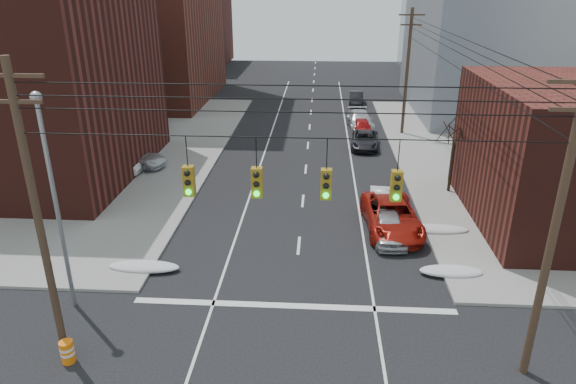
# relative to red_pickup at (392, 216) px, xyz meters

# --- Properties ---
(building_brick_far) EXTENTS (22.00, 18.00, 12.00)m
(building_brick_far) POSITION_rel_red_pickup_xyz_m (-31.11, 59.81, 5.14)
(building_brick_far) COLOR #461A15
(building_brick_far) RESTS_ON ground
(utility_pole_left) EXTENTS (2.20, 0.28, 11.00)m
(utility_pole_left) POSITION_rel_red_pickup_xyz_m (-13.61, -11.19, 4.92)
(utility_pole_left) COLOR #473323
(utility_pole_left) RESTS_ON ground
(utility_pole_right) EXTENTS (2.20, 0.28, 11.00)m
(utility_pole_right) POSITION_rel_red_pickup_xyz_m (3.39, -11.19, 4.92)
(utility_pole_right) COLOR #473323
(utility_pole_right) RESTS_ON ground
(utility_pole_far) EXTENTS (2.20, 0.28, 11.00)m
(utility_pole_far) POSITION_rel_red_pickup_xyz_m (3.39, 19.81, 4.92)
(utility_pole_far) COLOR #473323
(utility_pole_far) RESTS_ON ground
(traffic_signals) EXTENTS (17.00, 0.42, 2.02)m
(traffic_signals) POSITION_rel_red_pickup_xyz_m (-5.01, -11.22, 6.31)
(traffic_signals) COLOR black
(traffic_signals) RESTS_ON ground
(street_light) EXTENTS (0.44, 0.44, 9.32)m
(street_light) POSITION_rel_red_pickup_xyz_m (-14.61, -8.19, 4.68)
(street_light) COLOR gray
(street_light) RESTS_ON ground
(bare_tree) EXTENTS (2.09, 2.20, 4.93)m
(bare_tree) POSITION_rel_red_pickup_xyz_m (4.48, 5.80, 1.46)
(bare_tree) COLOR black
(bare_tree) RESTS_ON ground
(snow_nw) EXTENTS (3.50, 1.08, 0.42)m
(snow_nw) POSITION_rel_red_pickup_xyz_m (-12.51, -5.19, -0.65)
(snow_nw) COLOR silver
(snow_nw) RESTS_ON ground
(snow_ne) EXTENTS (3.00, 1.08, 0.42)m
(snow_ne) POSITION_rel_red_pickup_xyz_m (2.29, -4.69, -0.65)
(snow_ne) COLOR silver
(snow_ne) RESTS_ON ground
(snow_east_far) EXTENTS (4.00, 1.08, 0.42)m
(snow_east_far) POSITION_rel_red_pickup_xyz_m (2.29, -0.19, -0.65)
(snow_east_far) COLOR silver
(snow_east_far) RESTS_ON ground
(red_pickup) EXTENTS (3.22, 6.35, 1.72)m
(red_pickup) POSITION_rel_red_pickup_xyz_m (0.00, 0.00, 0.00)
(red_pickup) COLOR #9B180E
(red_pickup) RESTS_ON ground
(parked_car_a) EXTENTS (1.84, 4.31, 1.45)m
(parked_car_a) POSITION_rel_red_pickup_xyz_m (-0.31, -1.09, -0.13)
(parked_car_a) COLOR #B5B5BA
(parked_car_a) RESTS_ON ground
(parked_car_b) EXTENTS (1.74, 4.08, 1.31)m
(parked_car_b) POSITION_rel_red_pickup_xyz_m (-0.31, 2.41, -0.21)
(parked_car_b) COLOR silver
(parked_car_b) RESTS_ON ground
(parked_car_c) EXTENTS (2.60, 4.96, 1.33)m
(parked_car_c) POSITION_rel_red_pickup_xyz_m (-0.31, 15.51, -0.19)
(parked_car_c) COLOR black
(parked_car_c) RESTS_ON ground
(parked_car_d) EXTENTS (2.56, 5.55, 1.57)m
(parked_car_d) POSITION_rel_red_pickup_xyz_m (-0.31, 21.70, -0.07)
(parked_car_d) COLOR silver
(parked_car_d) RESTS_ON ground
(parked_car_e) EXTENTS (1.77, 3.97, 1.33)m
(parked_car_e) POSITION_rel_red_pickup_xyz_m (-0.24, 19.83, -0.20)
(parked_car_e) COLOR #9C0E11
(parked_car_e) RESTS_ON ground
(parked_car_f) EXTENTS (1.77, 4.45, 1.44)m
(parked_car_f) POSITION_rel_red_pickup_xyz_m (-0.07, 31.83, -0.14)
(parked_car_f) COLOR black
(parked_car_f) RESTS_ON ground
(lot_car_a) EXTENTS (4.23, 1.52, 1.39)m
(lot_car_a) POSITION_rel_red_pickup_xyz_m (-19.00, 7.47, -0.02)
(lot_car_a) COLOR silver
(lot_car_a) RESTS_ON sidewalk_nw
(lot_car_b) EXTENTS (5.16, 3.07, 1.34)m
(lot_car_b) POSITION_rel_red_pickup_xyz_m (-17.84, 9.09, -0.04)
(lot_car_b) COLOR silver
(lot_car_b) RESTS_ON sidewalk_nw
(lot_car_c) EXTENTS (5.55, 2.82, 1.54)m
(lot_car_c) POSITION_rel_red_pickup_xyz_m (-21.16, 8.16, 0.06)
(lot_car_c) COLOR black
(lot_car_c) RESTS_ON sidewalk_nw
(lot_car_d) EXTENTS (4.46, 1.80, 1.52)m
(lot_car_d) POSITION_rel_red_pickup_xyz_m (-25.06, 16.80, 0.05)
(lot_car_d) COLOR #A3A3A7
(lot_car_d) RESTS_ON sidewalk_nw
(construction_barrel) EXTENTS (0.63, 0.63, 0.89)m
(construction_barrel) POSITION_rel_red_pickup_xyz_m (-13.20, -11.72, -0.40)
(construction_barrel) COLOR orange
(construction_barrel) RESTS_ON ground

